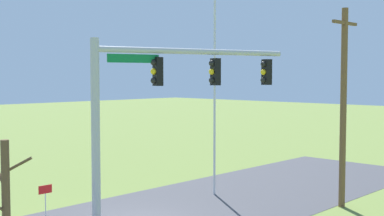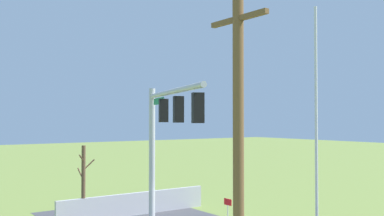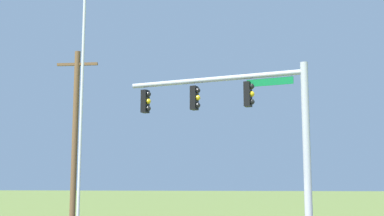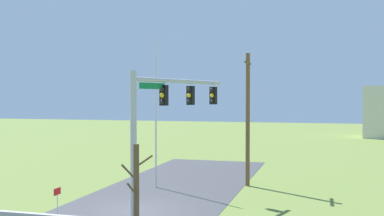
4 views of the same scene
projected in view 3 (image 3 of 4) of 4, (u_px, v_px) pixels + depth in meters
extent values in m
cylinder|color=#B2B5BA|center=(307.00, 151.00, 17.84)|extent=(0.28, 0.28, 6.58)
cylinder|color=#B2B5BA|center=(213.00, 79.00, 19.69)|extent=(6.95, 2.42, 0.20)
cube|color=#0F7238|center=(270.00, 82.00, 18.73)|extent=(1.72, 0.58, 0.28)
cube|color=black|center=(248.00, 94.00, 19.02)|extent=(0.34, 0.42, 0.96)
sphere|color=black|center=(251.00, 86.00, 19.00)|extent=(0.22, 0.22, 0.22)
sphere|color=yellow|center=(252.00, 94.00, 18.96)|extent=(0.22, 0.22, 0.22)
sphere|color=black|center=(252.00, 102.00, 18.92)|extent=(0.22, 0.22, 0.22)
cube|color=black|center=(194.00, 98.00, 19.90)|extent=(0.34, 0.42, 0.96)
sphere|color=black|center=(198.00, 90.00, 19.89)|extent=(0.22, 0.22, 0.22)
sphere|color=yellow|center=(198.00, 98.00, 19.84)|extent=(0.22, 0.22, 0.22)
sphere|color=black|center=(198.00, 105.00, 19.80)|extent=(0.22, 0.22, 0.22)
cube|color=black|center=(145.00, 102.00, 20.79)|extent=(0.34, 0.42, 0.96)
sphere|color=black|center=(148.00, 94.00, 20.77)|extent=(0.22, 0.22, 0.22)
sphere|color=yellow|center=(148.00, 101.00, 20.73)|extent=(0.22, 0.22, 0.22)
sphere|color=black|center=(148.00, 108.00, 20.69)|extent=(0.22, 0.22, 0.22)
cylinder|color=silver|center=(81.00, 114.00, 16.96)|extent=(0.10, 0.10, 9.01)
cylinder|color=brown|center=(75.00, 140.00, 22.25)|extent=(0.26, 0.26, 8.13)
cube|color=brown|center=(77.00, 64.00, 22.75)|extent=(1.90, 0.12, 0.12)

